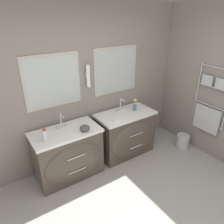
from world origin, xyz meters
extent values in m
cube|color=gray|center=(0.00, 1.96, 1.30)|extent=(5.47, 0.06, 2.60)
cube|color=#BCB7A8|center=(-0.44, 1.92, 1.51)|extent=(0.86, 0.02, 0.80)
cube|color=#B2BCBA|center=(-0.44, 1.91, 1.51)|extent=(0.79, 0.01, 0.73)
cube|color=#BCB7A8|center=(0.68, 1.92, 1.51)|extent=(0.86, 0.02, 0.80)
cube|color=#B2BCBA|center=(0.68, 1.91, 1.51)|extent=(0.79, 0.01, 0.73)
cylinder|color=white|center=(0.12, 1.88, 1.51)|extent=(0.07, 0.07, 0.35)
cube|color=silver|center=(0.12, 1.92, 1.51)|extent=(0.05, 0.02, 0.08)
cube|color=gray|center=(1.97, 0.87, 1.30)|extent=(0.06, 3.89, 2.60)
cylinder|color=silver|center=(1.90, 1.10, 1.12)|extent=(0.02, 0.02, 1.05)
cylinder|color=silver|center=(1.90, 0.82, 1.61)|extent=(0.02, 0.58, 0.02)
cylinder|color=silver|center=(1.90, 0.82, 1.28)|extent=(0.02, 0.58, 0.02)
cylinder|color=silver|center=(1.90, 0.82, 0.95)|extent=(0.02, 0.58, 0.02)
cylinder|color=silver|center=(1.90, 0.82, 0.62)|extent=(0.02, 0.58, 0.02)
cube|color=#B7BCC1|center=(1.88, 0.82, 0.69)|extent=(0.04, 0.48, 0.45)
cube|color=#B7BCC1|center=(1.88, 0.69, 1.37)|extent=(0.04, 0.20, 0.18)
cube|color=#B7BCC1|center=(1.88, 0.94, 1.37)|extent=(0.04, 0.20, 0.18)
cube|color=#4C4238|center=(-0.44, 1.62, 0.39)|extent=(1.00, 0.53, 0.77)
ellipsoid|color=#4C4238|center=(-0.44, 1.36, 0.39)|extent=(0.92, 0.12, 0.65)
cube|color=white|center=(-0.44, 1.62, 0.79)|extent=(1.03, 0.55, 0.04)
ellipsoid|color=white|center=(-0.44, 1.59, 0.76)|extent=(0.35, 0.31, 0.11)
cylinder|color=silver|center=(-0.44, 1.29, 0.54)|extent=(0.28, 0.01, 0.01)
cylinder|color=silver|center=(-0.44, 1.29, 0.29)|extent=(0.28, 0.01, 0.01)
cube|color=#4C4238|center=(0.68, 1.62, 0.39)|extent=(1.00, 0.53, 0.77)
ellipsoid|color=#4C4238|center=(0.68, 1.36, 0.39)|extent=(0.92, 0.12, 0.65)
cube|color=white|center=(0.68, 1.62, 0.79)|extent=(1.03, 0.55, 0.04)
ellipsoid|color=white|center=(0.68, 1.59, 0.76)|extent=(0.35, 0.31, 0.11)
cylinder|color=silver|center=(0.68, 1.29, 0.54)|extent=(0.28, 0.01, 0.01)
cylinder|color=silver|center=(0.68, 1.29, 0.29)|extent=(0.28, 0.01, 0.01)
cylinder|color=silver|center=(-0.44, 1.77, 0.93)|extent=(0.02, 0.02, 0.23)
cylinder|color=silver|center=(-0.44, 1.70, 1.03)|extent=(0.02, 0.13, 0.02)
cylinder|color=silver|center=(-0.51, 1.77, 0.83)|extent=(0.03, 0.03, 0.04)
cylinder|color=silver|center=(-0.37, 1.77, 0.83)|extent=(0.03, 0.03, 0.04)
cylinder|color=silver|center=(0.68, 1.77, 0.93)|extent=(0.02, 0.02, 0.23)
cylinder|color=silver|center=(0.68, 1.70, 1.03)|extent=(0.02, 0.13, 0.02)
cylinder|color=silver|center=(0.61, 1.77, 0.83)|extent=(0.03, 0.03, 0.04)
cylinder|color=silver|center=(0.75, 1.77, 0.83)|extent=(0.03, 0.03, 0.04)
cylinder|color=silver|center=(-0.77, 1.53, 0.89)|extent=(0.07, 0.07, 0.16)
cylinder|color=red|center=(-0.77, 1.53, 0.99)|extent=(0.05, 0.05, 0.02)
ellipsoid|color=#4C4742|center=(-0.19, 1.47, 0.86)|extent=(0.15, 0.15, 0.09)
cylinder|color=teal|center=(0.89, 1.62, 0.86)|extent=(0.07, 0.07, 0.10)
cylinder|color=#477238|center=(0.89, 1.62, 0.96)|extent=(0.01, 0.01, 0.09)
sphere|color=#E5BF47|center=(0.89, 1.62, 1.01)|extent=(0.06, 0.06, 0.06)
cube|color=white|center=(0.39, 1.48, 0.82)|extent=(0.12, 0.08, 0.02)
ellipsoid|color=#F2E5CC|center=(0.39, 1.48, 0.85)|extent=(0.07, 0.05, 0.02)
cylinder|color=#B7B7BC|center=(1.72, 1.11, 0.13)|extent=(0.24, 0.24, 0.26)
torus|color=#B7B7BC|center=(1.72, 1.11, 0.26)|extent=(0.24, 0.24, 0.01)
camera|label=1|loc=(-1.43, -1.11, 2.47)|focal=35.00mm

